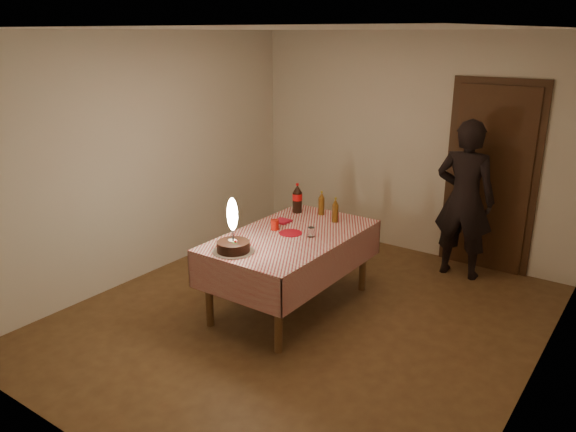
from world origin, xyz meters
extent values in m
cube|color=brown|center=(0.00, 0.00, 0.00)|extent=(4.00, 4.50, 0.01)
cube|color=beige|center=(0.00, 2.25, 1.30)|extent=(4.00, 0.04, 2.60)
cube|color=beige|center=(0.00, -2.25, 1.30)|extent=(4.00, 0.04, 2.60)
cube|color=beige|center=(-2.00, 0.00, 1.30)|extent=(0.04, 4.50, 2.60)
cube|color=beige|center=(2.00, 0.00, 1.30)|extent=(0.04, 4.50, 2.60)
cube|color=silver|center=(0.00, 0.00, 2.60)|extent=(4.00, 4.50, 0.04)
cube|color=#472814|center=(1.00, 2.22, 1.02)|extent=(0.85, 0.05, 2.05)
sphere|color=#B28C33|center=(0.68, 2.17, 1.00)|extent=(0.06, 0.06, 0.06)
cube|color=brown|center=(-0.22, 0.14, 0.72)|extent=(0.90, 1.60, 0.04)
cylinder|color=brown|center=(-0.61, -0.60, 0.35)|extent=(0.07, 0.07, 0.70)
cylinder|color=brown|center=(0.17, -0.60, 0.35)|extent=(0.07, 0.07, 0.70)
cylinder|color=brown|center=(-0.61, 0.88, 0.35)|extent=(0.07, 0.07, 0.70)
cylinder|color=brown|center=(0.17, 0.88, 0.35)|extent=(0.07, 0.07, 0.70)
cube|color=beige|center=(-0.22, 0.14, 0.75)|extent=(1.02, 1.72, 0.01)
cube|color=beige|center=(-0.22, -0.71, 0.57)|extent=(1.02, 0.01, 0.34)
cube|color=beige|center=(-0.22, 0.99, 0.57)|extent=(1.02, 0.01, 0.34)
cube|color=beige|center=(-0.73, 0.14, 0.57)|extent=(0.01, 1.72, 0.34)
cube|color=beige|center=(0.28, 0.14, 0.57)|extent=(0.01, 1.72, 0.34)
cylinder|color=white|center=(-0.38, -0.51, 0.76)|extent=(0.36, 0.36, 0.01)
cylinder|color=black|center=(-0.38, -0.51, 0.80)|extent=(0.28, 0.28, 0.09)
cylinder|color=white|center=(-0.40, -0.49, 0.85)|extent=(0.07, 0.07, 0.00)
sphere|color=red|center=(-0.35, -0.52, 0.86)|extent=(0.02, 0.02, 0.02)
cube|color=#19721E|center=(-0.33, -0.53, 0.85)|extent=(0.02, 0.01, 0.00)
cube|color=#19721E|center=(-0.36, -0.53, 0.85)|extent=(0.01, 0.02, 0.00)
cylinder|color=#262628|center=(-0.38, -0.51, 0.91)|extent=(0.01, 0.01, 0.12)
ellipsoid|color=#FFF2BF|center=(-0.38, -0.51, 1.10)|extent=(0.09, 0.09, 0.29)
sphere|color=white|center=(-0.38, -0.51, 0.99)|extent=(0.04, 0.04, 0.04)
cylinder|color=#AA0B1B|center=(-0.24, 0.16, 0.76)|extent=(0.22, 0.22, 0.01)
cylinder|color=#A9160B|center=(-0.43, 0.16, 0.80)|extent=(0.08, 0.08, 0.10)
cylinder|color=white|center=(-0.03, 0.20, 0.80)|extent=(0.07, 0.07, 0.09)
cube|color=#B4142D|center=(-0.50, 0.38, 0.76)|extent=(0.15, 0.15, 0.02)
cylinder|color=black|center=(-0.56, 0.74, 0.86)|extent=(0.10, 0.10, 0.22)
cylinder|color=red|center=(-0.56, 0.74, 0.92)|extent=(0.10, 0.10, 0.07)
cone|color=black|center=(-0.56, 0.74, 1.01)|extent=(0.10, 0.10, 0.08)
cylinder|color=red|center=(-0.56, 0.74, 1.06)|extent=(0.03, 0.03, 0.02)
cylinder|color=#613A10|center=(-0.31, 0.82, 0.84)|extent=(0.06, 0.06, 0.18)
cone|color=#613A10|center=(-0.31, 0.82, 0.96)|extent=(0.06, 0.06, 0.06)
cylinder|color=olive|center=(-0.31, 0.82, 1.00)|extent=(0.02, 0.02, 0.02)
cylinder|color=#613A10|center=(-0.07, 0.70, 0.84)|extent=(0.06, 0.06, 0.18)
cone|color=#613A10|center=(-0.07, 0.70, 0.96)|extent=(0.06, 0.06, 0.06)
cylinder|color=olive|center=(-0.07, 0.70, 1.00)|extent=(0.02, 0.02, 0.02)
imported|color=black|center=(0.85, 1.85, 0.87)|extent=(0.65, 0.44, 1.73)
cube|color=black|center=(0.85, 1.98, 1.48)|extent=(0.13, 0.10, 0.10)
cylinder|color=black|center=(0.84, 2.06, 1.48)|extent=(0.08, 0.08, 0.08)
camera|label=1|loc=(2.63, -3.95, 2.58)|focal=35.00mm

